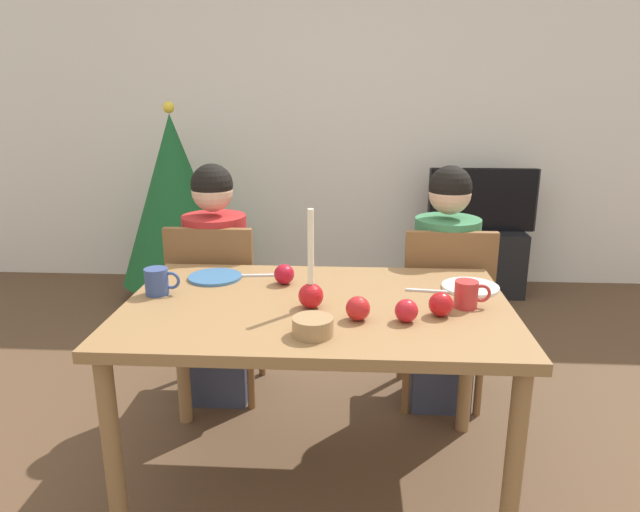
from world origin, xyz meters
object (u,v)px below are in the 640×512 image
object	(u,v)px
person_right_child	(444,293)
apple_near_candle	(441,304)
person_left_child	(217,289)
plate_right	(470,287)
chair_right	(444,307)
apple_far_edge	(358,308)
plate_left	(215,277)
mug_left	(158,281)
dining_table	(317,324)
christmas_tree	(175,199)
tv	(482,200)
apple_by_right_mug	(406,311)
tv_stand	(478,261)
apple_by_left_plate	(284,274)
candle_centerpiece	(311,288)
mug_right	(467,294)
chair_left	(216,302)
bowl_walnuts	(313,326)

from	to	relation	value
person_right_child	apple_near_candle	distance (m)	0.78
person_left_child	plate_right	bearing A→B (deg)	-21.93
chair_right	apple_far_edge	world-z (taller)	chair_right
plate_left	mug_left	world-z (taller)	mug_left
dining_table	christmas_tree	distance (m)	2.36
person_left_child	tv	distance (m)	2.31
apple_by_right_mug	apple_near_candle	bearing A→B (deg)	26.09
tv_stand	mug_left	size ratio (longest dim) A/B	4.76
plate_left	person_right_child	bearing A→B (deg)	21.02
christmas_tree	apple_by_left_plate	bearing A→B (deg)	-61.52
candle_centerpiece	mug_right	xyz separation A→B (m)	(0.55, 0.04, -0.02)
chair_left	tv	xyz separation A→B (m)	(1.60, 1.69, 0.20)
person_left_child	apple_near_candle	distance (m)	1.23
chair_left	apple_near_candle	size ratio (longest dim) A/B	10.70
christmas_tree	apple_by_right_mug	bearing A→B (deg)	-56.67
chair_left	person_left_child	xyz separation A→B (m)	(0.00, 0.03, 0.06)
christmas_tree	apple_by_right_mug	distance (m)	2.65
person_right_child	mug_left	size ratio (longest dim) A/B	8.72
tv	bowl_walnuts	xyz separation A→B (m)	(-1.07, -2.59, 0.07)
tv	bowl_walnuts	bearing A→B (deg)	-112.47
person_left_child	tv	world-z (taller)	person_left_child
bowl_walnuts	apple_far_edge	xyz separation A→B (m)	(0.14, 0.13, 0.01)
chair_left	bowl_walnuts	bearing A→B (deg)	-59.39
plate_right	christmas_tree	bearing A→B (deg)	132.95
person_right_child	tv	xyz separation A→B (m)	(0.51, 1.66, 0.14)
apple_near_candle	plate_right	bearing A→B (deg)	61.75
tv	plate_right	distance (m)	2.16
plate_right	apple_near_candle	size ratio (longest dim) A/B	2.63
plate_right	mug_left	bearing A→B (deg)	-173.58
tv	christmas_tree	world-z (taller)	christmas_tree
plate_right	mug_left	world-z (taller)	mug_left
candle_centerpiece	chair_right	bearing A→B (deg)	48.58
person_right_child	apple_far_edge	size ratio (longest dim) A/B	14.09
chair_right	person_left_child	world-z (taller)	person_left_child
person_right_child	christmas_tree	world-z (taller)	christmas_tree
chair_right	apple_by_right_mug	bearing A→B (deg)	-108.17
tv	apple_near_candle	size ratio (longest dim) A/B	9.39
chair_left	apple_near_candle	bearing A→B (deg)	-36.51
chair_left	apple_far_edge	xyz separation A→B (m)	(0.67, -0.76, 0.28)
mug_left	person_left_child	bearing A→B (deg)	81.92
chair_right	christmas_tree	size ratio (longest dim) A/B	0.64
person_right_child	tv	world-z (taller)	person_right_child
chair_left	tv_stand	distance (m)	2.34
apple_by_left_plate	apple_far_edge	xyz separation A→B (m)	(0.29, -0.36, 0.00)
mug_left	dining_table	bearing A→B (deg)	-5.51
tv_stand	person_left_child	bearing A→B (deg)	-133.91
tv_stand	apple_far_edge	distance (m)	2.68
person_right_child	apple_by_right_mug	bearing A→B (deg)	-107.48
chair_left	apple_far_edge	distance (m)	1.05
person_left_child	chair_left	bearing A→B (deg)	-90.00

